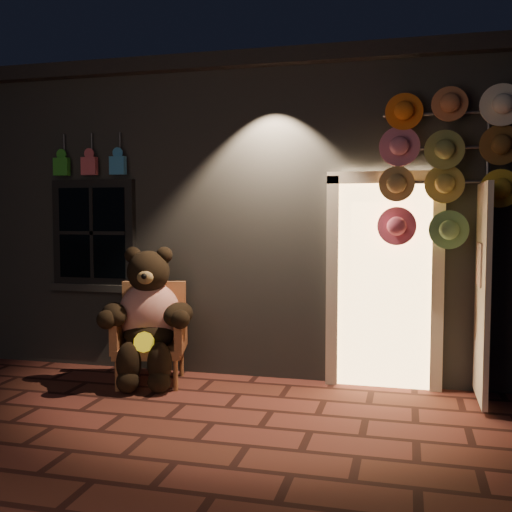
% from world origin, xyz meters
% --- Properties ---
extents(ground, '(60.00, 60.00, 0.00)m').
position_xyz_m(ground, '(0.00, 0.00, 0.00)').
color(ground, brown).
rests_on(ground, ground).
extents(shop_building, '(7.30, 5.95, 3.51)m').
position_xyz_m(shop_building, '(0.00, 3.99, 1.74)').
color(shop_building, slate).
rests_on(shop_building, ground).
extents(wicker_armchair, '(0.84, 0.80, 1.04)m').
position_xyz_m(wicker_armchair, '(-1.02, 1.05, 0.52)').
color(wicker_armchair, '#A76F40').
rests_on(wicker_armchair, ground).
extents(teddy_bear, '(1.00, 0.89, 1.42)m').
position_xyz_m(teddy_bear, '(-1.00, 0.92, 0.71)').
color(teddy_bear, red).
rests_on(teddy_bear, ground).
extents(hat_rack, '(1.68, 0.22, 2.97)m').
position_xyz_m(hat_rack, '(2.09, 1.28, 2.27)').
color(hat_rack, '#59595E').
rests_on(hat_rack, ground).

